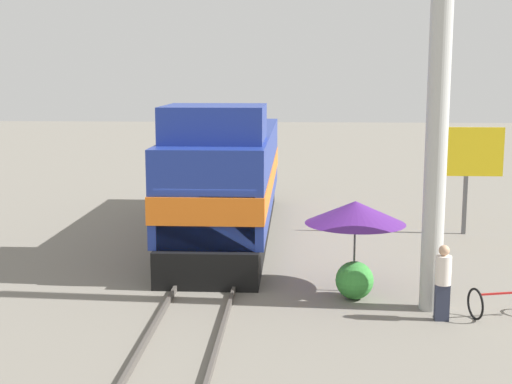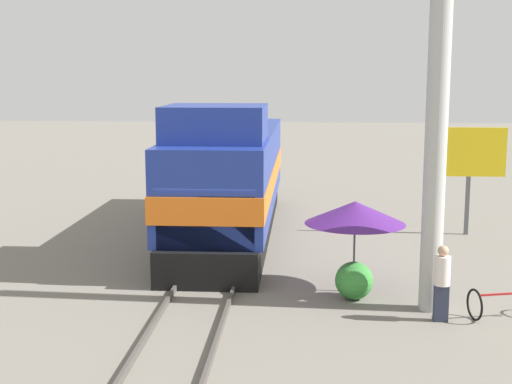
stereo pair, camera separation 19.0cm
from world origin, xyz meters
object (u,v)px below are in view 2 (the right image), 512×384
Objects in this scene: vendor_umbrella at (355,213)px; billboard_sign at (469,157)px; utility_pole at (437,127)px; bicycle at (509,302)px; locomotive at (229,180)px; person_bystander at (442,280)px.

vendor_umbrella is 7.78m from billboard_sign.
bicycle is (1.63, -0.46, -3.75)m from utility_pole.
locomotive reaches higher than bicycle.
locomotive reaches higher than person_bystander.
bicycle is at bearing 10.75° from person_bystander.
person_bystander is at bearing -81.45° from utility_pole.
billboard_sign is 9.03m from person_bystander.
utility_pole is 4.89× the size of person_bystander.
vendor_umbrella is at bearing -57.45° from locomotive.
person_bystander is 1.64m from bicycle.
utility_pole is 4.12m from bicycle.
utility_pole is (5.25, -6.93, 2.24)m from locomotive.
person_bystander reaches higher than bicycle.
billboard_sign is at bearing 57.72° from vendor_umbrella.
locomotive is 5.23× the size of vendor_umbrella.
utility_pole is at bearing 98.55° from person_bystander.
vendor_umbrella is at bearing 48.37° from bicycle.
bicycle is (-0.89, -8.25, -2.23)m from billboard_sign.
utility_pole is 3.35× the size of vendor_umbrella.
locomotive is at bearing -173.63° from billboard_sign.
utility_pole reaches higher than billboard_sign.
billboard_sign is at bearing 72.05° from utility_pole.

